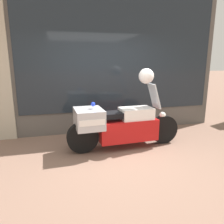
{
  "coord_description": "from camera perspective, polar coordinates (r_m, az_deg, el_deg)",
  "views": [
    {
      "loc": [
        -1.11,
        -3.54,
        1.81
      ],
      "look_at": [
        0.1,
        1.11,
        0.67
      ],
      "focal_mm": 35.0,
      "sensor_mm": 36.0,
      "label": 1
    }
  ],
  "objects": [
    {
      "name": "shop_building",
      "position": [
        5.59,
        -8.21,
        16.03
      ],
      "size": [
        6.25,
        0.55,
        4.15
      ],
      "color": "#56514C",
      "rests_on": "ground"
    },
    {
      "name": "white_helmet",
      "position": [
        4.56,
        8.94,
        9.27
      ],
      "size": [
        0.31,
        0.31,
        0.31
      ],
      "primitive_type": "sphere",
      "color": "white",
      "rests_on": "paramedic_motorcycle"
    },
    {
      "name": "ground_plane",
      "position": [
        4.13,
        2.61,
        -12.65
      ],
      "size": [
        60.0,
        60.0,
        0.0
      ],
      "primitive_type": "plane",
      "color": "#7A5B4C"
    },
    {
      "name": "paramedic_motorcycle",
      "position": [
        4.51,
        1.66,
        -3.3
      ],
      "size": [
        2.44,
        0.68,
        1.34
      ],
      "rotation": [
        0.0,
        0.0,
        0.04
      ],
      "color": "black",
      "rests_on": "ground"
    },
    {
      "name": "window_display",
      "position": [
        5.95,
        1.11,
        0.11
      ],
      "size": [
        4.74,
        0.3,
        1.85
      ],
      "color": "slate",
      "rests_on": "ground"
    }
  ]
}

